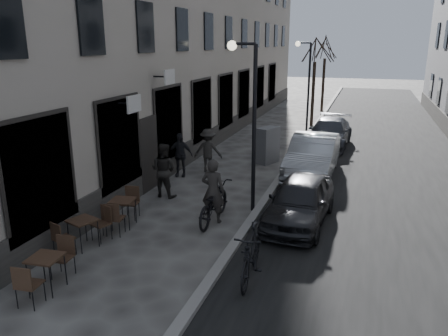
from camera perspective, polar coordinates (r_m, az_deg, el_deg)
The scene contains 20 objects.
ground at distance 8.70m, azimuth -6.82°, elevation -19.45°, with size 120.00×120.00×0.00m, color #3B3936.
road at distance 22.94m, azimuth 19.55°, elevation 2.50°, with size 7.30×60.00×0.00m, color black.
kerb at distance 23.10m, azimuth 10.49°, elevation 3.40°, with size 0.25×60.00×0.12m, color slate.
streetlamp_near at distance 12.94m, azimuth 3.27°, elevation 7.72°, with size 0.90×0.28×5.09m.
streetlamp_far at distance 24.66m, azimuth 10.66°, elevation 11.48°, with size 0.90×0.28×5.09m.
tree_near at distance 27.56m, azimuth 11.86°, elevation 15.02°, with size 2.40×2.40×5.70m.
tree_far at distance 33.52m, azimuth 13.11°, elevation 15.09°, with size 2.40×2.40×5.70m.
bistro_set_a at distance 10.06m, azimuth -22.16°, elevation -12.22°, with size 0.69×1.58×0.92m.
bistro_set_b at distance 11.70m, azimuth -17.93°, elevation -7.78°, with size 0.90×1.58×0.90m.
bistro_set_c at distance 12.70m, azimuth -13.05°, elevation -5.36°, with size 0.74×1.64×0.94m.
utility_cabinet at distance 18.88m, azimuth 5.72°, elevation 2.98°, with size 0.57×1.03×1.55m, color #5B5C5E.
bicycle at distance 12.65m, azimuth -1.43°, elevation -4.57°, with size 0.77×2.19×1.15m, color black.
cyclist_rider at distance 12.52m, azimuth -1.44°, elevation -3.00°, with size 0.69×0.45×1.89m, color #292623.
pedestrian_near at distance 14.75m, azimuth -7.91°, elevation -0.26°, with size 0.90×0.70×1.84m, color black.
pedestrian_mid at distance 17.47m, azimuth -2.11°, elevation 2.30°, with size 1.13×0.65×1.75m, color #282623.
pedestrian_far at distance 16.95m, azimuth -5.80°, elevation 1.73°, with size 1.00×0.42×1.71m, color black.
car_near at distance 12.72m, azimuth 9.88°, elevation -4.23°, with size 1.59×3.95×1.34m, color black.
car_mid at distance 17.34m, azimuth 11.54°, elevation 1.58°, with size 1.67×4.78×1.58m, color #9EA3A7.
car_far at distance 22.45m, azimuth 13.58°, elevation 4.48°, with size 1.92×4.72×1.37m, color #31343A.
moped at distance 9.71m, azimuth 3.52°, elevation -11.15°, with size 0.56×2.00×1.20m, color black.
Camera 1 is at (3.11, -6.37, 5.05)m, focal length 35.00 mm.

